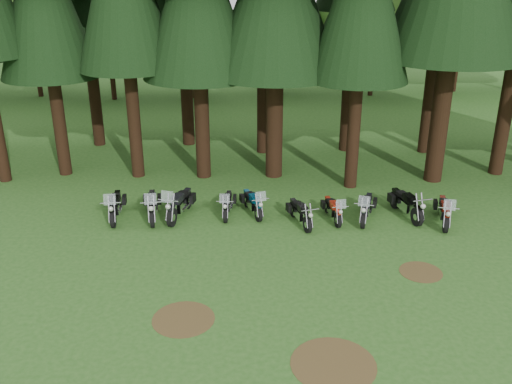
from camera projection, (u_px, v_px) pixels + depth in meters
ground at (284, 281)px, 18.10m from camera, size 120.00×120.00×0.00m
decid_1 at (33, 14)px, 39.43m from camera, size 7.91×7.69×9.88m
decid_2 at (111, 28)px, 38.93m from camera, size 6.72×6.53×8.40m
decid_3 at (196, 34)px, 39.51m from camera, size 6.12×5.95×7.65m
decid_4 at (285, 34)px, 40.75m from camera, size 5.93×5.76×7.41m
decid_5 at (383, 7)px, 39.56m from camera, size 8.45×8.21×10.56m
decid_6 at (468, 21)px, 41.24m from camera, size 7.06×6.86×8.82m
dirt_patch_0 at (183, 319)px, 16.21m from camera, size 1.80×1.80×0.01m
dirt_patch_1 at (421, 272)px, 18.62m from camera, size 1.40×1.40×0.01m
dirt_patch_2 at (333, 364)px, 14.42m from camera, size 2.20×2.20×0.01m
motorcycle_0 at (115, 207)px, 22.25m from camera, size 0.54×2.38×1.49m
motorcycle_1 at (152, 206)px, 22.26m from camera, size 0.63×2.41×1.51m
motorcycle_2 at (180, 205)px, 22.35m from camera, size 0.93×2.49×1.58m
motorcycle_3 at (227, 205)px, 22.58m from camera, size 0.43×2.07×1.30m
motorcycle_4 at (253, 203)px, 22.65m from camera, size 0.90×2.12×1.35m
motorcycle_5 at (300, 214)px, 21.80m from camera, size 0.73×2.07×0.86m
motorcycle_6 at (333, 210)px, 22.15m from camera, size 0.56×2.00×1.25m
motorcycle_7 at (366, 208)px, 22.14m from camera, size 0.96×2.24×1.43m
motorcycle_8 at (406, 205)px, 22.41m from camera, size 0.77×2.39×0.99m
motorcycle_9 at (444, 212)px, 21.83m from camera, size 0.77×2.31×1.46m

